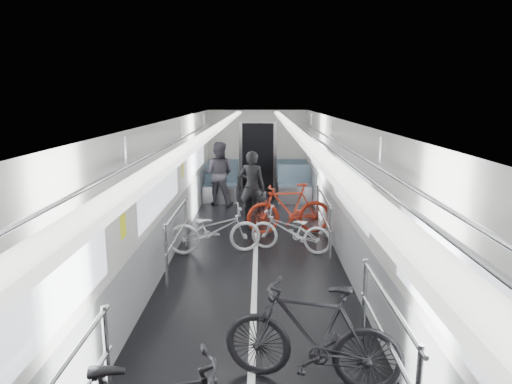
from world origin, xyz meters
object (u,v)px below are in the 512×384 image
bike_aisle (262,203)px  person_standing (252,186)px  bike_right_mid (290,230)px  bike_right_near (312,335)px  bike_right_far (289,209)px  person_seated (219,174)px  bike_left_far (215,229)px

bike_aisle → person_standing: (-0.23, 0.10, 0.35)m
bike_right_mid → bike_aisle: (-0.51, 1.97, 0.06)m
bike_right_near → bike_aisle: bike_right_near is taller
bike_right_near → person_standing: size_ratio=1.09×
bike_right_far → bike_aisle: bike_right_far is taller
bike_right_far → person_seated: 3.08m
bike_aisle → person_seated: bearing=132.5°
bike_left_far → bike_right_near: size_ratio=0.95×
bike_right_far → person_seated: bearing=-154.1°
bike_right_mid → bike_aisle: bearing=-147.0°
bike_left_far → person_seated: size_ratio=1.01×
bike_right_mid → bike_aisle: size_ratio=0.88×
bike_left_far → person_standing: 2.28m
bike_right_far → person_seated: (-1.68, 2.57, 0.30)m
bike_left_far → bike_aisle: 2.23m
bike_left_far → person_seated: 3.79m
bike_left_far → bike_aisle: size_ratio=0.97×
bike_left_far → bike_right_near: 4.09m
bike_right_mid → person_standing: size_ratio=0.94×
bike_right_near → person_seated: size_ratio=1.06×
bike_right_far → bike_right_near: bearing=-8.3°
bike_right_mid → bike_right_far: size_ratio=0.86×
bike_right_far → person_standing: bearing=-148.3°
bike_left_far → bike_right_far: 1.86m
bike_right_mid → bike_right_far: (0.04, 1.11, 0.13)m
bike_right_mid → person_seated: 4.05m
bike_left_far → bike_aisle: bearing=-33.1°
bike_right_far → bike_aisle: bearing=-154.7°
bike_left_far → bike_right_mid: size_ratio=1.10×
bike_right_mid → bike_right_near: bearing=17.9°
bike_right_near → bike_aisle: 5.94m
bike_right_near → person_standing: bearing=-159.0°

